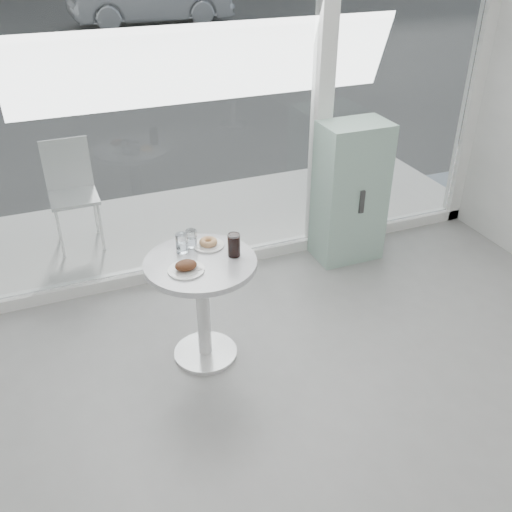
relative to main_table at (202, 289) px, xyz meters
name	(u,v)px	position (x,y,z in m)	size (l,w,h in m)	color
storefront	(225,64)	(0.57, 1.10, 1.16)	(5.00, 0.14, 3.00)	white
main_table	(202,289)	(0.00, 0.00, 0.00)	(0.72, 0.72, 0.77)	white
patio_deck	(196,222)	(0.50, 1.90, -0.53)	(5.60, 1.60, 0.05)	silver
street	(66,29)	(0.50, 14.10, -0.55)	(40.00, 24.00, 0.00)	#343434
mint_cabinet	(350,193)	(1.58, 0.85, 0.06)	(0.57, 0.40, 1.22)	#99C3B0
patio_chair	(71,187)	(-0.61, 1.91, 0.04)	(0.41, 0.41, 0.94)	white
plate_fritter	(187,267)	(-0.11, -0.08, 0.25)	(0.23, 0.23, 0.07)	white
plate_donut	(208,243)	(0.10, 0.16, 0.24)	(0.21, 0.21, 0.05)	white
water_tumbler_a	(182,244)	(-0.07, 0.15, 0.28)	(0.08, 0.08, 0.13)	white
water_tumbler_b	(191,239)	(0.00, 0.19, 0.27)	(0.07, 0.07, 0.12)	white
cola_glass	(234,245)	(0.22, -0.02, 0.29)	(0.08, 0.08, 0.15)	white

